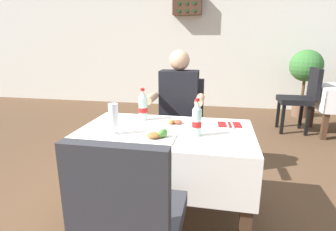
# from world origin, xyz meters

# --- Properties ---
(ground_plane) EXTENTS (11.00, 11.00, 0.00)m
(ground_plane) POSITION_xyz_m (0.00, 0.00, 0.00)
(ground_plane) COLOR brown
(back_wall) EXTENTS (11.00, 0.12, 2.78)m
(back_wall) POSITION_xyz_m (0.00, 4.02, 1.39)
(back_wall) COLOR silver
(back_wall) RESTS_ON ground
(main_dining_table) EXTENTS (1.24, 0.76, 0.72)m
(main_dining_table) POSITION_xyz_m (0.14, 0.05, 0.55)
(main_dining_table) COLOR white
(main_dining_table) RESTS_ON ground
(chair_far_diner_seat) EXTENTS (0.44, 0.50, 0.97)m
(chair_far_diner_seat) POSITION_xyz_m (0.14, 0.83, 0.55)
(chair_far_diner_seat) COLOR #2D2D33
(chair_far_diner_seat) RESTS_ON ground
(chair_near_camera_side) EXTENTS (0.44, 0.50, 0.97)m
(chair_near_camera_side) POSITION_xyz_m (0.14, -0.72, 0.55)
(chair_near_camera_side) COLOR #2D2D33
(chair_near_camera_side) RESTS_ON ground
(seated_diner_far) EXTENTS (0.50, 0.46, 1.26)m
(seated_diner_far) POSITION_xyz_m (0.13, 0.72, 0.71)
(seated_diner_far) COLOR #282D42
(seated_diner_far) RESTS_ON ground
(plate_near_camera) EXTENTS (0.22, 0.22, 0.07)m
(plate_near_camera) POSITION_xyz_m (0.13, -0.14, 0.74)
(plate_near_camera) COLOR white
(plate_near_camera) RESTS_ON main_dining_table
(plate_far_diner) EXTENTS (0.24, 0.24, 0.05)m
(plate_far_diner) POSITION_xyz_m (0.20, 0.18, 0.73)
(plate_far_diner) COLOR white
(plate_far_diner) RESTS_ON main_dining_table
(beer_glass_left) EXTENTS (0.07, 0.07, 0.21)m
(beer_glass_left) POSITION_xyz_m (-0.18, -0.10, 0.83)
(beer_glass_left) COLOR white
(beer_glass_left) RESTS_ON main_dining_table
(cola_bottle_primary) EXTENTS (0.07, 0.07, 0.26)m
(cola_bottle_primary) POSITION_xyz_m (-0.08, 0.27, 0.83)
(cola_bottle_primary) COLOR silver
(cola_bottle_primary) RESTS_ON main_dining_table
(cola_bottle_secondary) EXTENTS (0.06, 0.06, 0.25)m
(cola_bottle_secondary) POSITION_xyz_m (0.37, -0.03, 0.83)
(cola_bottle_secondary) COLOR silver
(cola_bottle_secondary) RESTS_ON main_dining_table
(napkin_cutlery_set) EXTENTS (0.18, 0.19, 0.01)m
(napkin_cutlery_set) POSITION_xyz_m (0.59, 0.26, 0.73)
(napkin_cutlery_set) COLOR maroon
(napkin_cutlery_set) RESTS_ON main_dining_table
(background_chair_left) EXTENTS (0.50, 0.44, 0.97)m
(background_chair_left) POSITION_xyz_m (1.71, 2.49, 0.55)
(background_chair_left) COLOR black
(background_chair_left) RESTS_ON ground
(potted_plant_corner) EXTENTS (0.56, 0.56, 1.21)m
(potted_plant_corner) POSITION_xyz_m (2.00, 3.46, 0.83)
(potted_plant_corner) COLOR brown
(potted_plant_corner) RESTS_ON ground
(wall_bottle_rack) EXTENTS (0.56, 0.21, 0.42)m
(wall_bottle_rack) POSITION_xyz_m (-0.20, 3.86, 2.06)
(wall_bottle_rack) COLOR #472D1E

